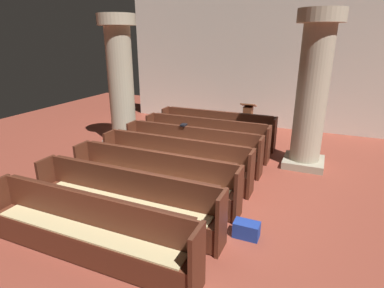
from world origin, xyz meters
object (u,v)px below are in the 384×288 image
pew_row_4 (153,177)px  pillar_far_side (121,80)px  kneeler_box_blue (246,230)px  pew_row_5 (125,198)px  pillar_aisle_side (312,90)px  lectern (247,122)px  pew_row_6 (87,228)px  pew_row_1 (205,136)px  hymn_book (184,125)px  pew_row_0 (217,127)px  pew_row_3 (175,160)px  pew_row_2 (192,147)px

pew_row_4 → pillar_far_side: bearing=133.7°
kneeler_box_blue → pew_row_5: bearing=-166.9°
pillar_aisle_side → lectern: size_ratio=3.42×
pew_row_6 → kneeler_box_blue: 2.48m
pew_row_6 → pillar_aisle_side: bearing=62.3°
pew_row_1 → hymn_book: size_ratio=17.82×
pew_row_0 → pew_row_3: (0.00, -2.86, 0.00)m
pew_row_6 → pew_row_0: bearing=90.0°
pillar_far_side → lectern: (3.20, 2.39, -1.47)m
pillar_far_side → pew_row_3: bearing=-33.9°
pew_row_0 → pillar_far_side: 3.14m
pew_row_0 → pew_row_5: same height
pew_row_3 → kneeler_box_blue: pew_row_3 is taller
pew_row_3 → pew_row_5: size_ratio=1.00×
pillar_aisle_side → pew_row_0: bearing=163.5°
pew_row_1 → pew_row_5: same height
pew_row_1 → pew_row_6: 4.77m
pew_row_1 → lectern: 2.29m
pew_row_4 → kneeler_box_blue: size_ratio=8.44×
pew_row_6 → lectern: size_ratio=3.24×
kneeler_box_blue → pew_row_1: bearing=120.9°
pillar_far_side → hymn_book: pillar_far_side is taller
pillar_far_side → lectern: bearing=36.7°
hymn_book → lectern: bearing=72.2°
pew_row_6 → pew_row_2: bearing=90.0°
pew_row_4 → hymn_book: size_ratio=17.82×
pillar_far_side → kneeler_box_blue: pillar_far_side is taller
pew_row_1 → pew_row_2: 0.95m
pew_row_4 → pillar_far_side: size_ratio=0.95×
pew_row_3 → pew_row_2: bearing=90.0°
pew_row_3 → hymn_book: (-0.31, 1.14, 0.48)m
pew_row_4 → pew_row_2: bearing=90.0°
pew_row_3 → pillar_far_side: 3.39m
pillar_far_side → hymn_book: (2.25, -0.58, -0.93)m
pew_row_4 → pew_row_5: 0.95m
pillar_aisle_side → pew_row_2: bearing=-156.4°
lectern → pew_row_4: bearing=-97.3°
lectern → pew_row_0: bearing=-117.5°
pew_row_2 → pew_row_5: (0.00, -2.86, 0.00)m
pew_row_3 → kneeler_box_blue: bearing=-35.7°
pew_row_6 → pillar_far_side: (-2.56, 4.58, 1.42)m
pew_row_2 → hymn_book: bearing=149.1°
pew_row_2 → kneeler_box_blue: size_ratio=8.44×
pew_row_5 → hymn_book: hymn_book is taller
pew_row_4 → pew_row_5: size_ratio=1.00×
pew_row_3 → hymn_book: 1.27m
pew_row_0 → pew_row_3: bearing=-90.0°
pew_row_1 → pillar_far_side: size_ratio=0.95×
pew_row_3 → pew_row_6: bearing=-90.0°
pew_row_0 → pew_row_4: same height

